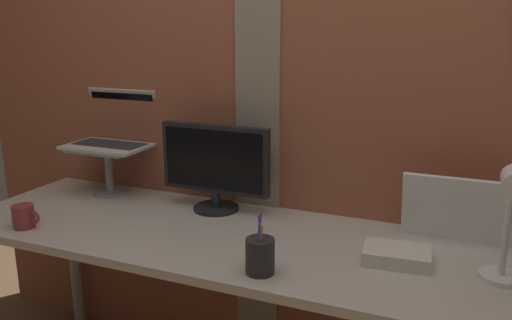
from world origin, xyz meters
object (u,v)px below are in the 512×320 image
object	(u,v)px
pen_cup	(260,256)
coffee_mug	(24,217)
laptop	(117,129)
desk_lamp	(510,214)
monitor	(215,163)
whiteboard_panel	(465,211)

from	to	relation	value
pen_cup	coffee_mug	world-z (taller)	pen_cup
laptop	desk_lamp	xyz separation A→B (m)	(1.54, -0.34, -0.05)
desk_lamp	monitor	bearing A→B (deg)	165.59
laptop	desk_lamp	bearing A→B (deg)	-12.47
coffee_mug	desk_lamp	bearing A→B (deg)	6.39
desk_lamp	pen_cup	xyz separation A→B (m)	(-0.65, -0.18, -0.16)
laptop	whiteboard_panel	xyz separation A→B (m)	(1.42, -0.05, -0.16)
monitor	coffee_mug	distance (m)	0.72
laptop	coffee_mug	bearing A→B (deg)	-93.74
whiteboard_panel	desk_lamp	bearing A→B (deg)	-68.77
desk_lamp	pen_cup	size ratio (longest dim) A/B	1.96
whiteboard_panel	coffee_mug	world-z (taller)	whiteboard_panel
desk_lamp	pen_cup	world-z (taller)	desk_lamp
desk_lamp	coffee_mug	size ratio (longest dim) A/B	3.07
laptop	whiteboard_panel	size ratio (longest dim) A/B	0.87
monitor	laptop	xyz separation A→B (m)	(-0.51, 0.08, 0.08)
laptop	pen_cup	xyz separation A→B (m)	(0.88, -0.52, -0.22)
laptop	pen_cup	size ratio (longest dim) A/B	1.94
desk_lamp	laptop	bearing A→B (deg)	167.53
monitor	pen_cup	world-z (taller)	monitor
monitor	coffee_mug	world-z (taller)	monitor
monitor	whiteboard_panel	size ratio (longest dim) A/B	1.11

